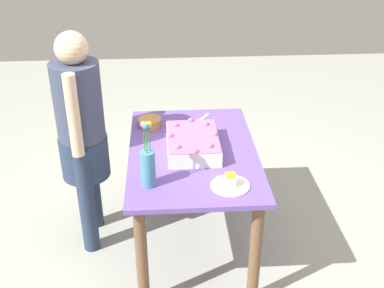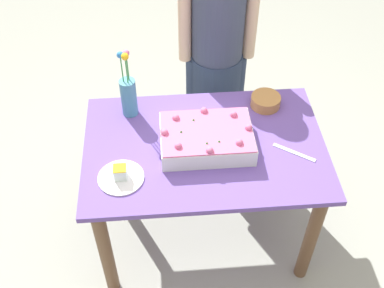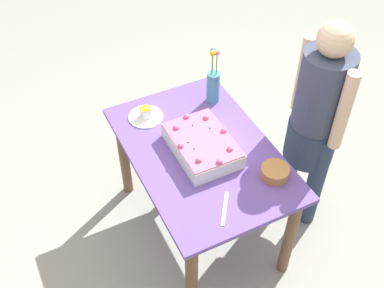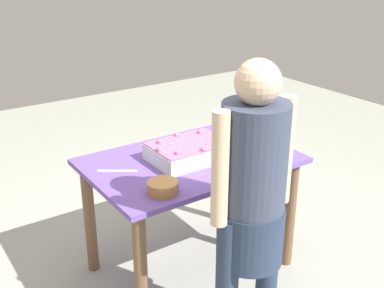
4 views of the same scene
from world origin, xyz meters
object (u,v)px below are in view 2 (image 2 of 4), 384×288
at_px(fruit_bowl, 266,101).
at_px(serving_plate_with_slice, 121,176).
at_px(sheet_cake, 207,138).
at_px(person_standing, 217,46).
at_px(flower_vase, 128,94).
at_px(cake_knife, 294,152).

bearing_deg(fruit_bowl, serving_plate_with_slice, 30.65).
relative_size(sheet_cake, serving_plate_with_slice, 2.07).
height_order(fruit_bowl, person_standing, person_standing).
relative_size(flower_vase, person_standing, 0.26).
bearing_deg(sheet_cake, cake_knife, 168.43).
distance_m(cake_knife, person_standing, 0.85).
height_order(sheet_cake, serving_plate_with_slice, sheet_cake).
bearing_deg(fruit_bowl, person_standing, -63.18).
distance_m(flower_vase, person_standing, 0.67).
height_order(serving_plate_with_slice, person_standing, person_standing).
bearing_deg(cake_knife, flower_vase, 11.12).
bearing_deg(serving_plate_with_slice, flower_vase, -95.17).
relative_size(sheet_cake, flower_vase, 1.15).
bearing_deg(flower_vase, person_standing, -139.84).
height_order(sheet_cake, flower_vase, flower_vase).
xyz_separation_m(cake_knife, fruit_bowl, (0.08, -0.36, 0.03)).
height_order(sheet_cake, cake_knife, sheet_cake).
bearing_deg(person_standing, flower_vase, -49.84).
xyz_separation_m(flower_vase, fruit_bowl, (-0.73, -0.00, -0.10)).
xyz_separation_m(fruit_bowl, person_standing, (0.22, -0.43, 0.07)).
height_order(serving_plate_with_slice, flower_vase, flower_vase).
distance_m(serving_plate_with_slice, cake_knife, 0.85).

